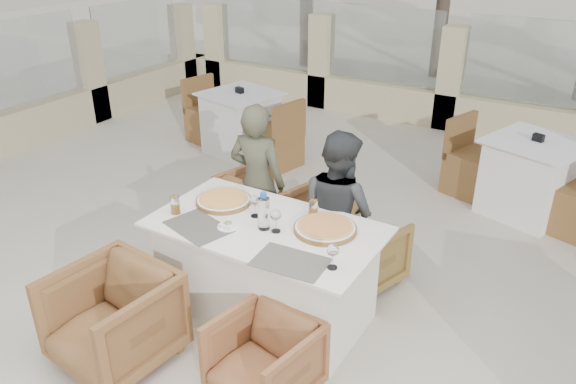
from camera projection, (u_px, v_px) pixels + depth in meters
The scene contains 24 objects.
ground at pixel (256, 309), 4.27m from camera, with size 80.00×80.00×0.00m, color beige.
sand_patch at pixel (547, 28), 15.05m from camera, with size 30.00×16.00×0.01m, color beige.
perimeter_wall_far at pixel (451, 71), 7.62m from camera, with size 10.00×0.34×1.60m, color beige, non-canonical shape.
perimeter_wall_left at pixel (27, 81), 7.16m from camera, with size 0.34×7.00×1.60m, color tan, non-canonical shape.
dining_table at pixel (267, 272), 4.04m from camera, with size 1.60×0.90×0.77m, color white, non-canonical shape.
placemat_near_left at pixel (198, 227), 3.85m from camera, with size 0.45×0.30×0.00m, color #59554C.
placemat_near_right at pixel (290, 262), 3.46m from camera, with size 0.45×0.30×0.00m, color #635E55.
pizza_left at pixel (224, 200), 4.17m from camera, with size 0.41×0.41×0.05m, color orange.
pizza_right at pixel (325, 227), 3.79m from camera, with size 0.43×0.43×0.06m, color #C74B1B.
water_bottle at pixel (264, 211), 3.77m from camera, with size 0.08×0.08×0.27m, color #BBDAF5.
wine_glass_centre at pixel (255, 205), 3.95m from camera, with size 0.08×0.08×0.18m, color silver, non-canonical shape.
wine_glass_near at pixel (276, 220), 3.76m from camera, with size 0.08×0.08×0.18m, color white, non-canonical shape.
wine_glass_corner at pixel (333, 255), 3.36m from camera, with size 0.08×0.08×0.18m, color white, non-canonical shape.
beer_glass_left at pixel (175, 205), 4.00m from camera, with size 0.07×0.07×0.13m, color #C57A1B.
beer_glass_right at pixel (313, 209), 3.95m from camera, with size 0.06×0.06×0.13m, color orange.
olive_dish at pixel (228, 225), 3.84m from camera, with size 0.11×0.11×0.04m, color white, non-canonical shape.
armchair_far_left at pixel (269, 208), 5.05m from camera, with size 0.71×0.73×0.67m, color #946035.
armchair_far_right at pixel (358, 251), 4.48m from camera, with size 0.61×0.63×0.57m, color brown.
armchair_near_left at pixel (113, 319), 3.65m from camera, with size 0.71×0.73×0.66m, color brown.
armchair_near_right at pixel (264, 359), 3.41m from camera, with size 0.57×0.58×0.53m, color #915B34.
diner_left at pixel (257, 182), 4.70m from camera, with size 0.50×0.33×1.37m, color #4B4C37.
diner_right at pixel (338, 213), 4.27m from camera, with size 0.64×0.50×1.32m, color #373A3C.
bg_table_a at pixel (241, 123), 6.96m from camera, with size 1.64×0.82×0.77m, color silver, non-canonical shape.
bg_table_b at pixel (530, 178), 5.49m from camera, with size 1.64×0.82×0.77m, color white, non-canonical shape.
Camera 1 is at (1.99, -2.83, 2.68)m, focal length 35.00 mm.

